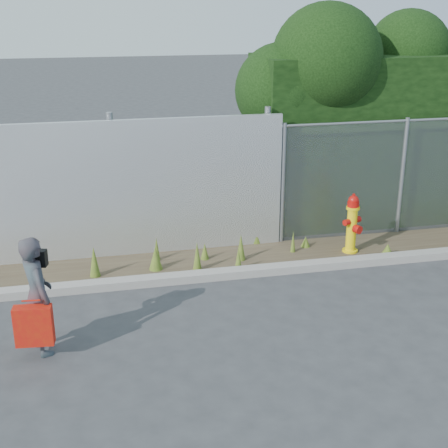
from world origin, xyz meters
TOP-DOWN VIEW (x-y plane):
  - ground at (0.00, 0.00)m, footprint 80.00×80.00m
  - curb at (0.00, 1.80)m, footprint 16.00×0.22m
  - weed_strip at (0.11, 2.43)m, footprint 16.00×1.32m
  - corrugated_fence at (-3.25, 3.01)m, footprint 8.50×0.21m
  - hedge at (4.25, 3.98)m, footprint 7.71×2.16m
  - fire_hydrant at (2.01, 2.30)m, footprint 0.34×0.30m
  - woman at (-2.74, 0.27)m, footprint 0.51×0.61m
  - red_tote_bag at (-2.79, 0.07)m, footprint 0.43×0.16m
  - black_shoulder_bag at (-2.73, 0.40)m, footprint 0.26×0.11m

SIDE VIEW (x-z plane):
  - ground at x=0.00m, z-range 0.00..0.00m
  - curb at x=0.00m, z-range 0.00..0.12m
  - weed_strip at x=0.11m, z-range -0.15..0.39m
  - red_tote_bag at x=-2.79m, z-range 0.17..0.73m
  - fire_hydrant at x=2.01m, z-range -0.02..0.99m
  - woman at x=-2.74m, z-range 0.00..1.44m
  - corrugated_fence at x=-3.25m, z-range -0.05..2.25m
  - black_shoulder_bag at x=-2.73m, z-range 1.04..1.23m
  - hedge at x=4.25m, z-range 0.10..3.99m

